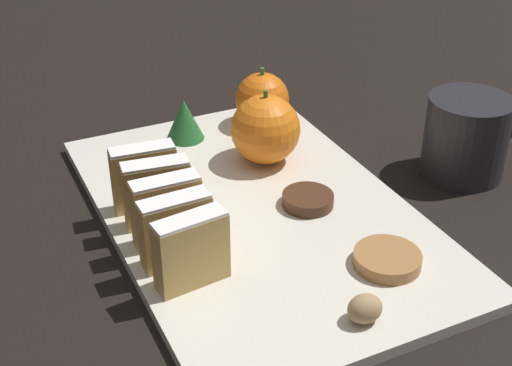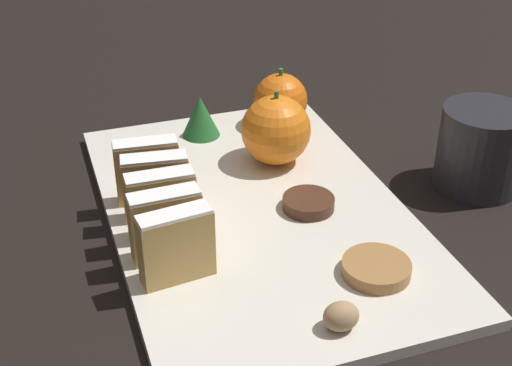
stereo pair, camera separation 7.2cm
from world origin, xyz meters
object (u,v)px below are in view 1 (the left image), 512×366
object	(u,v)px
orange_near	(265,129)
walnut	(365,309)
coffee_mug	(467,136)
orange_far	(262,100)
chocolate_cookie	(308,200)

from	to	relation	value
orange_near	walnut	bearing A→B (deg)	-99.45
coffee_mug	orange_far	bearing A→B (deg)	130.55
orange_near	coffee_mug	distance (m)	0.23
orange_far	walnut	world-z (taller)	orange_far
orange_near	walnut	xyz separation A→B (m)	(-0.05, -0.28, -0.03)
orange_far	walnut	distance (m)	0.38
orange_near	orange_far	bearing A→B (deg)	66.26
coffee_mug	walnut	bearing A→B (deg)	-144.73
orange_near	coffee_mug	bearing A→B (deg)	-27.47
chocolate_cookie	walnut	bearing A→B (deg)	-104.13
orange_far	chocolate_cookie	bearing A→B (deg)	-101.95
orange_far	chocolate_cookie	xyz separation A→B (m)	(-0.04, -0.19, -0.03)
orange_far	chocolate_cookie	distance (m)	0.20
walnut	orange_near	bearing A→B (deg)	80.55
walnut	coffee_mug	xyz separation A→B (m)	(0.25, 0.18, 0.02)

